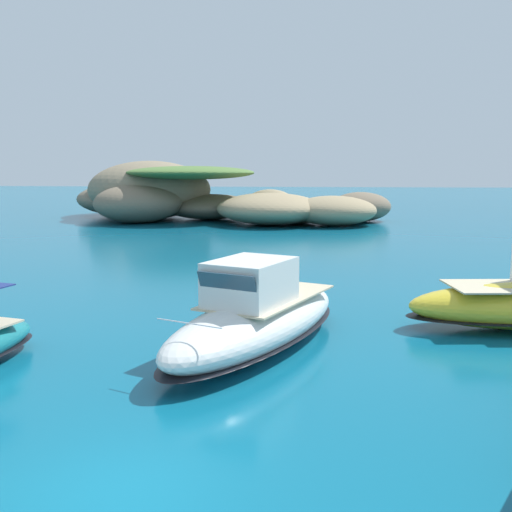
# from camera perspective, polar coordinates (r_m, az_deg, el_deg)

# --- Properties ---
(ground_plane) EXTENTS (400.00, 400.00, 0.00)m
(ground_plane) POSITION_cam_1_polar(r_m,az_deg,el_deg) (11.83, -12.70, -21.80)
(ground_plane) COLOR #0C5B7A
(islet_large) EXTENTS (27.65, 26.88, 7.08)m
(islet_large) POSITION_cam_1_polar(r_m,az_deg,el_deg) (72.67, -9.94, 5.99)
(islet_large) COLOR #84755B
(islet_large) RESTS_ON ground
(islet_small) EXTENTS (22.53, 17.62, 3.73)m
(islet_small) POSITION_cam_1_polar(r_m,az_deg,el_deg) (65.24, 4.32, 4.68)
(islet_small) COLOR #756651
(islet_small) RESTS_ON ground
(motorboat_white) EXTENTS (6.87, 10.82, 3.07)m
(motorboat_white) POSITION_cam_1_polar(r_m,az_deg,el_deg) (19.38, 0.13, -6.17)
(motorboat_white) COLOR white
(motorboat_white) RESTS_ON ground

